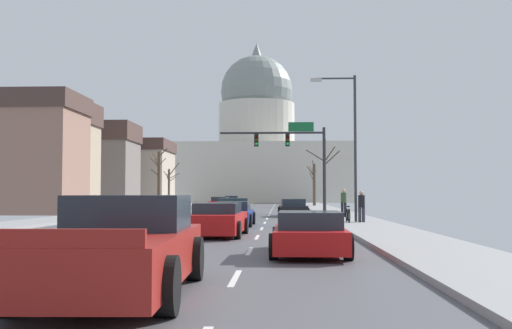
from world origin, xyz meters
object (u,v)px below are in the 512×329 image
sedan_near_00 (293,208)px  bicycle_parked (348,215)px  sedan_near_02 (234,214)px  sedan_oncoming_00 (175,205)px  signal_gantry (294,148)px  pedestrian_01 (344,201)px  sedan_near_01 (234,210)px  sedan_near_03 (218,220)px  street_lamp_right (349,134)px  pedestrian_00 (362,205)px  sedan_oncoming_01 (220,203)px  sedan_near_04 (309,234)px  sedan_oncoming_02 (232,201)px  pickup_truck_near_05 (121,249)px

sedan_near_00 → bicycle_parked: sedan_near_00 is taller
sedan_near_02 → sedan_oncoming_00: size_ratio=0.94×
signal_gantry → pedestrian_01: size_ratio=4.62×
sedan_near_01 → sedan_near_03: 12.79m
street_lamp_right → pedestrian_00: (0.56, -0.40, -3.63)m
sedan_near_01 → bicycle_parked: (6.18, -4.60, -0.13)m
sedan_near_03 → pedestrian_01: 15.80m
street_lamp_right → sedan_near_03: (-5.86, -8.48, -4.05)m
sedan_near_02 → pedestrian_01: pedestrian_01 is taller
sedan_near_00 → sedan_oncoming_00: 15.25m
pedestrian_00 → sedan_oncoming_01: bearing=108.5°
sedan_near_03 → bicycle_parked: 9.99m
street_lamp_right → pedestrian_00: 3.69m
sedan_near_01 → sedan_near_03: size_ratio=0.92×
sedan_near_04 → sedan_oncoming_02: bearing=96.7°
sedan_near_01 → pedestrian_01: pedestrian_01 is taller
pedestrian_01 → signal_gantry: bearing=110.1°
sedan_near_04 → pickup_truck_near_05: pickup_truck_near_05 is taller
sedan_near_00 → pickup_truck_near_05: pickup_truck_near_05 is taller
pickup_truck_near_05 → sedan_oncoming_01: size_ratio=1.17×
sedan_near_00 → sedan_oncoming_01: bearing=109.3°
signal_gantry → sedan_near_03: signal_gantry is taller
street_lamp_right → sedan_near_04: size_ratio=1.67×
signal_gantry → sedan_oncoming_02: signal_gantry is taller
sedan_near_03 → sedan_oncoming_02: 51.86m
signal_gantry → pedestrian_00: size_ratio=5.00×
sedan_near_01 → sedan_oncoming_02: (-3.35, 38.94, -0.03)m
sedan_oncoming_01 → sedan_near_00: bearing=-70.7°
sedan_near_03 → sedan_oncoming_01: 39.36m
sedan_oncoming_01 → bicycle_parked: bearing=-72.6°
street_lamp_right → sedan_oncoming_02: street_lamp_right is taller
sedan_oncoming_02 → pedestrian_01: 38.52m
signal_gantry → sedan_near_00: bearing=-93.1°
pedestrian_01 → sedan_near_03: bearing=-113.1°
sedan_near_04 → sedan_oncoming_01: bearing=98.8°
pedestrian_01 → sedan_oncoming_00: bearing=130.4°
sedan_near_04 → sedan_near_03: bearing=115.4°
signal_gantry → sedan_oncoming_01: 18.94m
pedestrian_00 → bicycle_parked: (-0.68, 0.10, -0.53)m
sedan_near_01 → sedan_near_04: size_ratio=0.96×
signal_gantry → pedestrian_00: signal_gantry is taller
sedan_oncoming_02 → sedan_oncoming_01: bearing=-90.9°
sedan_oncoming_01 → sedan_oncoming_02: (0.20, 12.56, 0.02)m
street_lamp_right → bicycle_parked: bearing=-112.1°
street_lamp_right → sedan_oncoming_02: (-9.65, 43.25, -4.06)m
sedan_near_01 → pickup_truck_near_05: pickup_truck_near_05 is taller
sedan_near_03 → pedestrian_00: size_ratio=2.95×
pickup_truck_near_05 → sedan_oncoming_01: pickup_truck_near_05 is taller
sedan_near_00 → sedan_oncoming_02: bearing=101.9°
signal_gantry → sedan_oncoming_00: signal_gantry is taller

